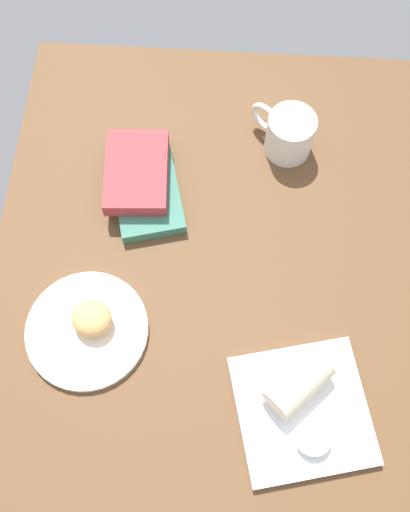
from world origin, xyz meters
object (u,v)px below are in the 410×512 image
at_px(book_stack, 141,180).
at_px(coffee_mug, 288,133).
at_px(round_plate, 87,330).
at_px(sauce_cup, 313,438).
at_px(breakfast_wrap, 299,383).
at_px(scone_pastry, 92,318).
at_px(square_plate, 302,410).

xyz_separation_m(book_stack, coffee_mug, (-0.11, 0.29, 0.02)).
distance_m(round_plate, sauce_cup, 0.44).
bearing_deg(round_plate, breakfast_wrap, 77.99).
bearing_deg(sauce_cup, coffee_mug, -175.26).
relative_size(scone_pastry, book_stack, 0.30).
xyz_separation_m(square_plate, book_stack, (-0.42, -0.32, 0.02)).
relative_size(square_plate, sauce_cup, 3.74).
xyz_separation_m(sauce_cup, coffee_mug, (-0.58, -0.05, 0.02)).
bearing_deg(breakfast_wrap, scone_pastry, -150.44).
height_order(round_plate, square_plate, square_plate).
bearing_deg(scone_pastry, sauce_cup, 65.41).
xyz_separation_m(sauce_cup, breakfast_wrap, (-0.09, -0.03, 0.02)).
bearing_deg(coffee_mug, sauce_cup, 4.74).
relative_size(scone_pastry, coffee_mug, 0.57).
xyz_separation_m(round_plate, breakfast_wrap, (0.08, 0.38, 0.04)).
xyz_separation_m(square_plate, sauce_cup, (0.05, 0.01, 0.02)).
height_order(square_plate, breakfast_wrap, breakfast_wrap).
relative_size(square_plate, book_stack, 0.91).
bearing_deg(round_plate, sauce_cup, 67.68).
bearing_deg(square_plate, book_stack, -142.93).
distance_m(square_plate, book_stack, 0.53).
bearing_deg(book_stack, coffee_mug, 111.60).
distance_m(scone_pastry, square_plate, 0.40).
relative_size(sauce_cup, book_stack, 0.24).
relative_size(round_plate, breakfast_wrap, 1.92).
bearing_deg(breakfast_wrap, square_plate, -28.82).
bearing_deg(scone_pastry, round_plate, -40.76).
bearing_deg(scone_pastry, breakfast_wrap, 75.59).
bearing_deg(sauce_cup, book_stack, -144.60).
height_order(round_plate, scone_pastry, scone_pastry).
bearing_deg(sauce_cup, scone_pastry, -114.59).
xyz_separation_m(breakfast_wrap, coffee_mug, (-0.50, -0.02, 0.00)).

